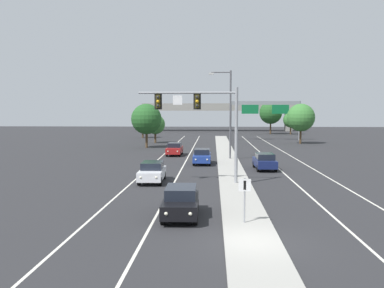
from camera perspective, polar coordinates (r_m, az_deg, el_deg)
name	(u,v)px	position (r m, az deg, el deg)	size (l,w,h in m)	color
ground_plane	(253,244)	(18.08, 8.34, -13.48)	(260.00, 260.00, 0.00)	#28282B
median_island	(233,176)	(35.59, 5.61, -4.36)	(2.40, 110.00, 0.15)	#9E9B93
lane_stripe_oncoming_center	(184,165)	(42.59, -1.17, -2.96)	(0.14, 100.00, 0.01)	silver
lane_stripe_receding_center	(276,166)	(42.96, 11.45, -2.98)	(0.14, 100.00, 0.01)	silver
edge_stripe_left	(152,165)	(42.95, -5.58, -2.92)	(0.14, 100.00, 0.01)	silver
edge_stripe_right	(309,166)	(43.57, 15.75, -2.96)	(0.14, 100.00, 0.01)	silver
overhead_signal_mast	(205,114)	(31.21, 1.73, 4.12)	(7.49, 0.44, 7.20)	gray
median_sign_post	(245,193)	(20.40, 7.26, -6.78)	(0.60, 0.10, 2.20)	gray
street_lamp_median	(228,109)	(47.44, 5.04, 4.81)	(2.58, 0.28, 10.00)	#4C4C51
car_oncoming_black	(181,201)	(22.07, -1.54, -7.90)	(1.89, 4.50, 1.58)	black
car_oncoming_white	(152,172)	(32.78, -5.50, -3.81)	(1.90, 4.50, 1.58)	silver
car_oncoming_blue	(202,156)	(43.69, 1.39, -1.69)	(1.82, 4.47, 1.58)	navy
car_oncoming_red	(175,149)	(52.18, -2.42, -0.67)	(1.86, 4.49, 1.58)	maroon
car_receding_navy	(265,161)	(39.97, 9.96, -2.34)	(1.91, 4.51, 1.58)	#141E4C
highway_sign_gantry	(265,108)	(80.06, 10.04, 4.92)	(13.28, 0.42, 7.50)	gray
overpass_bridge	(219,110)	(115.95, 3.76, 4.66)	(42.40, 6.40, 7.65)	gray
tree_far_right_a	(271,113)	(101.73, 10.79, 4.26)	(5.47, 5.47, 7.92)	#4C3823
tree_far_right_b	(291,120)	(101.46, 13.45, 3.24)	(3.64, 3.64, 5.27)	#4C3823
tree_far_left_a	(143,122)	(86.35, -6.81, 3.01)	(3.47, 3.47, 5.03)	#4C3823
tree_far_left_c	(155,124)	(72.48, -5.09, 2.70)	(3.44, 3.44, 4.98)	#4C3823
tree_far_right_c	(301,118)	(72.77, 14.75, 3.54)	(4.72, 4.72, 6.83)	#4C3823
tree_far_left_b	(146,119)	(63.03, -6.29, 3.43)	(4.62, 4.62, 6.68)	#4C3823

